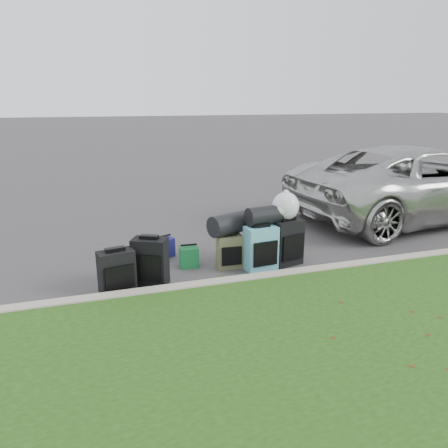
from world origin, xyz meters
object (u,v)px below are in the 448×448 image
object	(u,v)px
suitcase_teal	(261,248)
tote_navy	(164,247)
suitcase_small_black	(117,272)
suitcase_large_black_right	(287,242)
tote_green	(189,257)
suitcase_olive	(229,252)
suitcase_large_black_left	(150,262)
suv	(418,183)

from	to	relation	value
suitcase_teal	tote_navy	world-z (taller)	suitcase_teal
suitcase_small_black	suitcase_large_black_right	world-z (taller)	suitcase_large_black_right
tote_green	suitcase_olive	bearing A→B (deg)	-18.23
suitcase_small_black	suitcase_teal	size ratio (longest dim) A/B	0.86
suitcase_large_black_left	suv	bearing A→B (deg)	43.50
suitcase_teal	suitcase_large_black_right	xyz separation A→B (m)	(0.46, 0.09, 0.02)
suitcase_small_black	tote_navy	world-z (taller)	suitcase_small_black
suitcase_small_black	suitcase_olive	distance (m)	1.71
suitcase_teal	suitcase_large_black_right	size ratio (longest dim) A/B	0.95
suitcase_teal	suv	bearing A→B (deg)	17.17
suv	tote_navy	bearing A→B (deg)	92.68
tote_navy	suitcase_teal	bearing A→B (deg)	-61.21
suitcase_small_black	suitcase_large_black_left	xyz separation A→B (m)	(0.46, 0.11, 0.04)
suv	suitcase_small_black	world-z (taller)	suv
suitcase_olive	suitcase_teal	size ratio (longest dim) A/B	0.76
suitcase_large_black_left	suitcase_olive	xyz separation A→B (m)	(1.22, 0.26, -0.08)
suitcase_olive	tote_navy	xyz separation A→B (m)	(-0.85, 0.78, -0.10)
suitcase_large_black_right	tote_green	distance (m)	1.50
suv	suitcase_large_black_left	xyz separation A→B (m)	(-5.86, -1.75, -0.43)
suitcase_small_black	suv	bearing A→B (deg)	4.95
tote_navy	tote_green	bearing A→B (deg)	-86.45
suitcase_teal	tote_navy	size ratio (longest dim) A/B	2.16
suitcase_teal	tote_green	distance (m)	1.09
suitcase_small_black	tote_navy	distance (m)	1.42
suitcase_large_black_left	tote_green	size ratio (longest dim) A/B	2.14
suitcase_olive	suitcase_large_black_left	bearing A→B (deg)	-164.64
tote_green	suitcase_small_black	bearing A→B (deg)	-148.45
suitcase_olive	suitcase_large_black_right	bearing A→B (deg)	-4.75
suv	tote_navy	xyz separation A→B (m)	(-5.49, -0.71, -0.61)
suitcase_large_black_right	suitcase_olive	bearing A→B (deg)	159.03
suitcase_olive	suitcase_large_black_right	size ratio (longest dim) A/B	0.73
tote_green	suitcase_teal	bearing A→B (deg)	-20.83
suv	tote_green	bearing A→B (deg)	98.94
suitcase_large_black_left	suitcase_large_black_right	distance (m)	2.10
tote_green	tote_navy	bearing A→B (deg)	119.68
suv	tote_navy	distance (m)	5.57
suitcase_large_black_right	suitcase_large_black_left	bearing A→B (deg)	170.80
suitcase_small_black	suitcase_large_black_right	bearing A→B (deg)	-5.88
suv	suitcase_large_black_right	size ratio (longest dim) A/B	7.88
suitcase_large_black_left	suitcase_olive	size ratio (longest dim) A/B	1.30
suitcase_large_black_left	tote_navy	xyz separation A→B (m)	(0.37, 1.04, -0.18)
suv	tote_green	world-z (taller)	suv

